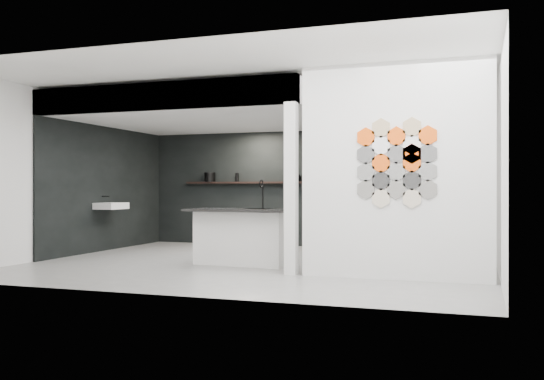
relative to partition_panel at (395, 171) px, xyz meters
The scene contains 17 objects.
floor 2.82m from the partition_panel, 155.80° to the left, with size 7.00×6.00×0.01m, color slate.
partition_panel is the anchor object (origin of this frame).
bay_clad_back 5.31m from the partition_panel, 131.60° to the left, with size 4.40×0.04×2.35m, color black.
bay_clad_left 6.04m from the partition_panel, 160.65° to the left, with size 0.04×4.00×2.35m, color black.
bulkhead 4.21m from the partition_panel, 150.43° to the left, with size 4.40×4.00×0.40m, color silver.
corner_column 1.42m from the partition_panel, behind, with size 0.16×0.16×2.35m, color silver.
fascia_beam 3.71m from the partition_panel, behind, with size 4.40×0.16×0.40m, color silver.
wall_basin 5.78m from the partition_panel, 161.77° to the left, with size 0.40×0.60×0.12m, color silver.
display_shelf 5.17m from the partition_panel, 131.55° to the left, with size 3.00×0.15×0.04m, color black.
kitchen_island 2.71m from the partition_panel, 162.94° to the left, with size 1.68×0.84×1.31m.
stockpot 5.86m from the partition_panel, 138.72° to the left, with size 0.24×0.24×0.19m, color black.
kettle 4.59m from the partition_panel, 122.74° to the left, with size 0.19×0.19×0.16m, color black.
glass_bowl 4.39m from the partition_panel, 118.23° to the left, with size 0.14×0.14×0.10m, color gray.
glass_vase 4.39m from the partition_panel, 118.23° to the left, with size 0.10×0.10×0.14m, color gray.
bottle_dark 5.40m from the partition_panel, 134.34° to the left, with size 0.07×0.07×0.18m, color black.
utensil_cup 5.86m from the partition_panel, 138.74° to the left, with size 0.09×0.09×0.11m, color black.
hex_tile_cluster 0.14m from the partition_panel, 68.73° to the right, with size 1.04×0.02×1.16m.
Camera 1 is at (3.24, -8.90, 1.17)m, focal length 40.00 mm.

